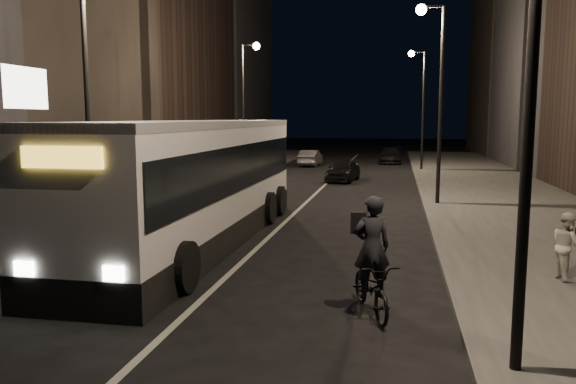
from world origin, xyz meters
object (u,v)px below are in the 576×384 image
at_px(streetlight_right_mid, 435,77).
at_px(car_mid, 310,158).
at_px(streetlight_right_far, 420,94).
at_px(car_far, 391,155).
at_px(streetlight_left_near, 93,64).
at_px(city_bus, 196,177).
at_px(cyclist_on_bicycle, 371,276).
at_px(car_near, 343,170).
at_px(pedestrian_woman, 567,246).
at_px(streetlight_left_far, 247,91).

height_order(streetlight_right_mid, car_mid, streetlight_right_mid).
xyz_separation_m(streetlight_right_far, car_far, (-1.90, 6.77, -4.71)).
bearing_deg(streetlight_left_near, city_bus, -6.64).
distance_m(streetlight_right_far, car_mid, 9.72).
height_order(streetlight_right_mid, cyclist_on_bicycle, streetlight_right_mid).
xyz_separation_m(streetlight_left_near, car_near, (6.13, 16.80, -4.71)).
bearing_deg(pedestrian_woman, streetlight_right_mid, -1.52).
relative_size(streetlight_right_far, cyclist_on_bicycle, 3.51).
xyz_separation_m(streetlight_left_near, car_mid, (2.66, 26.83, -4.74)).
xyz_separation_m(streetlight_right_far, cyclist_on_bicycle, (-1.88, -29.73, -4.59)).
distance_m(streetlight_right_far, cyclist_on_bicycle, 30.14).
relative_size(streetlight_right_far, city_bus, 0.60).
distance_m(city_bus, car_far, 31.65).
xyz_separation_m(streetlight_left_far, city_bus, (3.39, -18.39, -3.39)).
xyz_separation_m(streetlight_left_near, cyclist_on_bicycle, (8.79, -5.73, -4.59)).
bearing_deg(streetlight_left_far, streetlight_right_mid, -43.16).
distance_m(streetlight_right_mid, streetlight_right_far, 16.00).
bearing_deg(streetlight_left_near, streetlight_left_far, 90.00).
bearing_deg(cyclist_on_bicycle, car_near, 77.05).
height_order(streetlight_right_mid, streetlight_right_far, same).
bearing_deg(streetlight_left_near, pedestrian_woman, -13.25).
relative_size(streetlight_left_near, pedestrian_woman, 5.41).
height_order(pedestrian_woman, car_near, pedestrian_woman).
relative_size(streetlight_left_near, cyclist_on_bicycle, 3.51).
bearing_deg(car_near, city_bus, -91.96).
height_order(streetlight_left_near, car_near, streetlight_left_near).
bearing_deg(streetlight_right_far, streetlight_left_far, -150.64).
relative_size(streetlight_left_far, pedestrian_woman, 5.41).
relative_size(streetlight_right_far, car_mid, 2.16).
distance_m(streetlight_left_near, cyclist_on_bicycle, 11.45).
distance_m(streetlight_right_far, pedestrian_woman, 27.50).
bearing_deg(streetlight_right_mid, streetlight_left_near, -143.12).
distance_m(streetlight_left_far, car_near, 7.83).
bearing_deg(streetlight_right_far, car_mid, 160.55).
xyz_separation_m(city_bus, car_far, (5.37, 31.17, -1.32)).
distance_m(pedestrian_woman, car_far, 34.07).
bearing_deg(car_mid, streetlight_right_far, 162.64).
height_order(streetlight_left_near, pedestrian_woman, streetlight_left_near).
relative_size(streetlight_right_mid, car_near, 2.13).
bearing_deg(car_near, cyclist_on_bicycle, -76.17).
xyz_separation_m(streetlight_right_mid, streetlight_right_far, (0.00, 16.00, 0.00)).
height_order(streetlight_left_near, streetlight_left_far, same).
height_order(streetlight_right_far, streetlight_left_far, same).
xyz_separation_m(streetlight_right_mid, streetlight_left_far, (-10.66, 10.00, 0.00)).
relative_size(pedestrian_woman, car_far, 0.33).
xyz_separation_m(city_bus, car_near, (2.75, 17.19, -1.32)).
height_order(streetlight_left_far, car_mid, streetlight_left_far).
bearing_deg(streetlight_right_mid, car_mid, 113.03).
bearing_deg(streetlight_right_far, cyclist_on_bicycle, -93.62).
bearing_deg(car_far, streetlight_left_near, -104.60).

